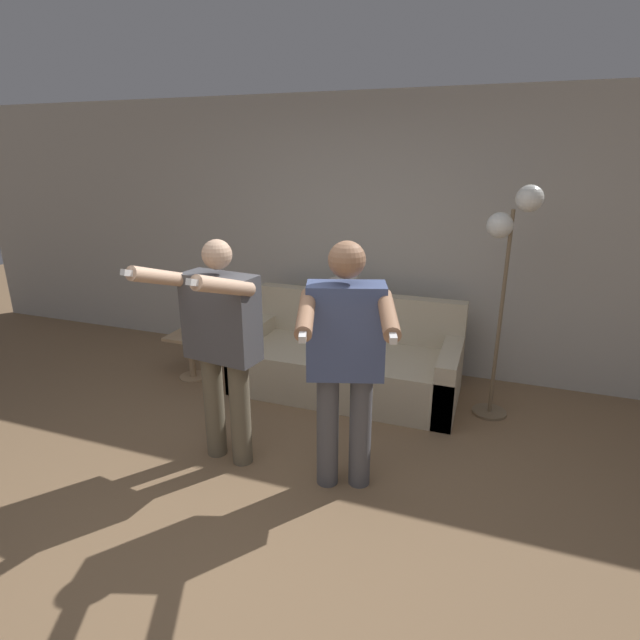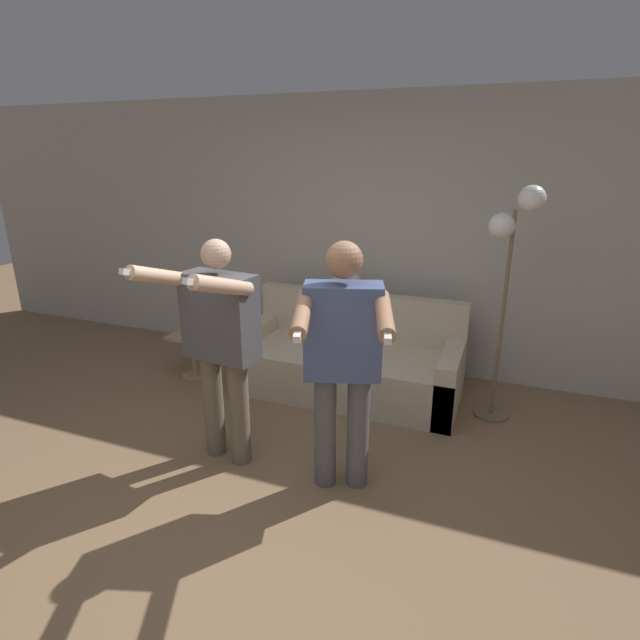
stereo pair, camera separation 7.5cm
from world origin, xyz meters
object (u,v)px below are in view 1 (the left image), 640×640
object	(u,v)px
couch	(347,363)
cat	(342,283)
floor_lamp	(511,241)
side_table	(191,347)
cup	(190,329)
person_right	(345,353)
person_left	(221,338)

from	to	relation	value
couch	cat	size ratio (longest dim) A/B	4.87
couch	floor_lamp	bearing A→B (deg)	-1.20
couch	side_table	distance (m)	1.50
floor_lamp	cup	bearing A→B (deg)	-174.98
cat	floor_lamp	distance (m)	1.56
person_right	cat	bearing A→B (deg)	90.10
couch	cup	bearing A→B (deg)	-169.70
couch	side_table	world-z (taller)	couch
person_left	cat	distance (m)	1.70
floor_lamp	cup	size ratio (longest dim) A/B	16.39
person_left	cat	bearing A→B (deg)	86.88
cat	cup	world-z (taller)	cat
person_left	side_table	distance (m)	1.59
floor_lamp	cup	world-z (taller)	floor_lamp
person_right	floor_lamp	world-z (taller)	floor_lamp
floor_lamp	cup	xyz separation A→B (m)	(-2.72, -0.24, -0.94)
cat	side_table	xyz separation A→B (m)	(-1.31, -0.60, -0.60)
person_right	cup	size ratio (longest dim) A/B	14.14
side_table	person_left	bearing A→B (deg)	-46.95
person_left	floor_lamp	xyz separation A→B (m)	(1.73, 1.32, 0.53)
floor_lamp	person_left	bearing A→B (deg)	-142.70
cup	person_right	bearing A→B (deg)	-30.21
couch	cup	world-z (taller)	couch
floor_lamp	side_table	bearing A→B (deg)	-174.94
couch	cup	distance (m)	1.51
couch	person_left	bearing A→B (deg)	-109.19
person_right	couch	bearing A→B (deg)	88.12
floor_lamp	couch	bearing A→B (deg)	178.80
person_left	side_table	size ratio (longest dim) A/B	3.50
side_table	cup	xyz separation A→B (m)	(0.01, 0.00, 0.19)
cat	floor_lamp	bearing A→B (deg)	-14.01
person_right	cat	distance (m)	1.76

